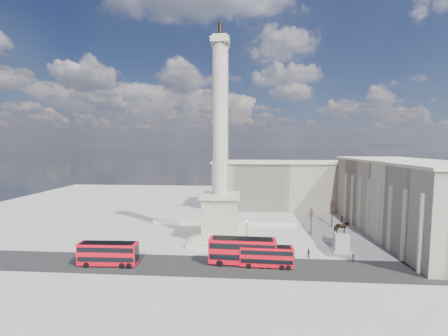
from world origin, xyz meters
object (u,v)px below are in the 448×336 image
equestrian_statue (341,239)px  pedestrian_crossing (309,253)px  pedestrian_walking (293,256)px  red_bus_b (243,251)px  red_bus_c (267,256)px  pedestrian_standing (353,258)px  red_bus_a (109,253)px  victorian_lamp (247,232)px  nelsons_column (220,185)px

equestrian_statue → pedestrian_crossing: 8.49m
equestrian_statue → pedestrian_walking: size_ratio=4.12×
red_bus_b → red_bus_c: size_ratio=1.29×
red_bus_c → pedestrian_standing: (16.49, 3.11, -1.20)m
pedestrian_walking → pedestrian_crossing: size_ratio=1.00×
red_bus_a → victorian_lamp: size_ratio=1.79×
pedestrian_standing → red_bus_b: bearing=7.0°
red_bus_c → equestrian_statue: 18.17m
red_bus_b → pedestrian_walking: red_bus_b is taller
red_bus_a → red_bus_b: 24.76m
equestrian_statue → pedestrian_crossing: (-7.45, -3.69, -1.69)m
pedestrian_crossing → nelsons_column: bearing=25.1°
red_bus_b → pedestrian_walking: 10.21m
pedestrian_standing → nelsons_column: bearing=-23.5°
red_bus_b → pedestrian_walking: bearing=16.2°
nelsons_column → red_bus_c: 20.61m
nelsons_column → red_bus_b: nelsons_column is taller
equestrian_statue → pedestrian_crossing: bearing=-153.6°
victorian_lamp → pedestrian_crossing: bearing=-20.9°
nelsons_column → pedestrian_standing: bearing=-23.8°
red_bus_a → pedestrian_standing: size_ratio=6.36×
red_bus_c → pedestrian_standing: red_bus_c is taller
victorian_lamp → equestrian_statue: bearing=-2.8°
red_bus_c → pedestrian_walking: (5.41, 3.11, -1.12)m
red_bus_a → red_bus_b: (24.67, 2.10, 0.35)m
pedestrian_standing → pedestrian_crossing: bearing=-11.1°
red_bus_c → red_bus_b: bearing=173.2°
nelsons_column → red_bus_b: 18.11m
victorian_lamp → red_bus_c: bearing=-69.5°
nelsons_column → red_bus_b: size_ratio=3.99×
pedestrian_walking → pedestrian_standing: size_ratio=1.09×
nelsons_column → red_bus_b: (5.29, -13.94, -10.28)m
equestrian_statue → red_bus_b: bearing=-159.4°
pedestrian_walking → pedestrian_crossing: pedestrian_crossing is taller
victorian_lamp → pedestrian_standing: size_ratio=3.56×
pedestrian_crossing → equestrian_statue: bearing=-100.1°
nelsons_column → pedestrian_walking: bearing=-37.4°
nelsons_column → red_bus_c: bearing=-56.6°
red_bus_a → equestrian_statue: size_ratio=1.41×
equestrian_statue → pedestrian_standing: bearing=-85.8°
nelsons_column → pedestrian_crossing: size_ratio=26.80×
nelsons_column → red_bus_c: size_ratio=5.14×
victorian_lamp → red_bus_a: bearing=-157.2°
red_bus_c → pedestrian_crossing: red_bus_c is taller
victorian_lamp → pedestrian_crossing: victorian_lamp is taller
red_bus_c → pedestrian_crossing: 9.91m
nelsons_column → victorian_lamp: 12.39m
equestrian_statue → nelsons_column: bearing=166.4°
red_bus_a → pedestrian_standing: (45.51, 4.54, -1.44)m
red_bus_c → pedestrian_crossing: bearing=30.5°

